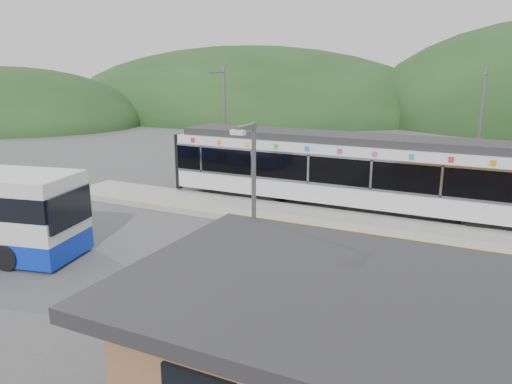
% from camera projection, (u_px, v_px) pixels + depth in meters
% --- Properties ---
extents(ground, '(120.00, 120.00, 0.00)m').
position_uv_depth(ground, '(270.00, 242.00, 20.27)').
color(ground, '#4C4C4F').
rests_on(ground, ground).
extents(hills, '(146.00, 149.00, 26.00)m').
position_uv_depth(hills, '(446.00, 227.00, 22.21)').
color(hills, '#1E3D19').
rests_on(hills, ground).
extents(platform, '(26.00, 3.20, 0.30)m').
position_uv_depth(platform, '(300.00, 217.00, 23.10)').
color(platform, '#9E9E99').
rests_on(platform, ground).
extents(yellow_line, '(26.00, 0.10, 0.01)m').
position_uv_depth(yellow_line, '(289.00, 222.00, 21.93)').
color(yellow_line, yellow).
rests_on(yellow_line, platform).
extents(train, '(20.44, 3.01, 3.74)m').
position_uv_depth(train, '(368.00, 171.00, 23.94)').
color(train, black).
rests_on(train, ground).
extents(catenary_mast_west, '(0.18, 1.80, 7.00)m').
position_uv_depth(catenary_mast_west, '(224.00, 123.00, 29.82)').
color(catenary_mast_west, slate).
rests_on(catenary_mast_west, ground).
extents(catenary_mast_east, '(0.18, 1.80, 7.00)m').
position_uv_depth(catenary_mast_east, '(479.00, 137.00, 23.81)').
color(catenary_mast_east, slate).
rests_on(catenary_mast_east, ground).
extents(station_shelter, '(9.20, 6.20, 3.00)m').
position_uv_depth(station_shelter, '(360.00, 359.00, 9.48)').
color(station_shelter, '#8F613E').
rests_on(station_shelter, ground).
extents(lamp_post, '(0.35, 0.99, 5.57)m').
position_uv_depth(lamp_post, '(252.00, 207.00, 13.17)').
color(lamp_post, slate).
rests_on(lamp_post, ground).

